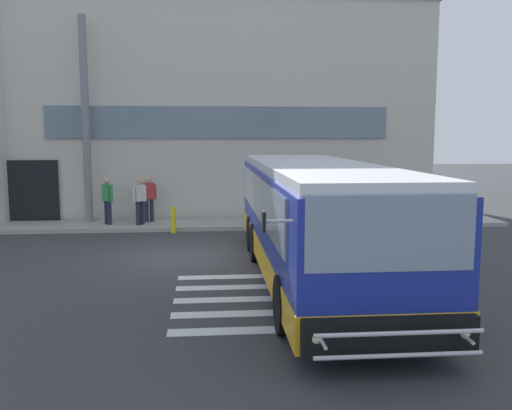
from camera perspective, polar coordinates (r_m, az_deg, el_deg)
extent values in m
cube|color=#353538|center=(15.40, -6.90, -5.28)|extent=(80.00, 90.00, 0.02)
cube|color=silver|center=(9.74, 4.11, -12.74)|extent=(4.40, 0.36, 0.01)
cube|color=silver|center=(10.58, 3.32, -11.08)|extent=(4.40, 0.36, 0.01)
cube|color=silver|center=(11.42, 2.65, -9.66)|extent=(4.40, 0.36, 0.01)
cube|color=silver|center=(12.28, 2.08, -8.44)|extent=(4.40, 0.36, 0.01)
cube|color=silver|center=(13.14, 1.59, -7.38)|extent=(4.40, 0.36, 0.01)
cube|color=beige|center=(27.04, -6.25, 9.17)|extent=(18.90, 12.00, 8.45)
cube|color=#56565B|center=(27.53, -6.38, 18.31)|extent=(19.10, 12.20, 0.30)
cube|color=black|center=(22.05, -22.10, 1.23)|extent=(1.80, 0.16, 2.40)
cube|color=slate|center=(20.99, -3.80, 8.58)|extent=(12.90, 0.10, 1.20)
cube|color=#9E9B93|center=(20.10, -6.48, -2.06)|extent=(22.90, 2.00, 0.15)
cylinder|color=slate|center=(20.89, -17.32, 8.41)|extent=(0.28, 0.28, 7.40)
cube|color=navy|center=(12.63, 6.18, -1.43)|extent=(2.56, 10.39, 2.15)
cube|color=#F2AD19|center=(12.77, 6.13, -4.98)|extent=(2.60, 10.43, 0.55)
cube|color=silver|center=(12.50, 6.26, 3.89)|extent=(2.46, 10.19, 0.20)
cube|color=gray|center=(7.62, 13.76, -2.84)|extent=(2.35, 0.12, 1.05)
cube|color=gray|center=(13.16, 11.50, 1.01)|extent=(0.05, 9.19, 0.95)
cube|color=gray|center=(12.67, 0.20, 0.92)|extent=(0.05, 9.19, 0.95)
cube|color=black|center=(7.57, 13.84, -0.19)|extent=(2.15, 0.10, 0.28)
cube|color=black|center=(7.86, 13.75, -13.06)|extent=(2.45, 0.20, 0.52)
sphere|color=beige|center=(8.20, 20.81, -12.33)|extent=(0.18, 0.18, 0.18)
sphere|color=beige|center=(7.57, 6.27, -13.56)|extent=(0.18, 0.18, 0.18)
cylinder|color=#B7B7BF|center=(7.45, 2.33, -1.69)|extent=(0.40, 0.05, 0.05)
cube|color=black|center=(7.43, 0.80, -1.71)|extent=(0.04, 0.20, 0.28)
cylinder|color=black|center=(9.97, 16.71, -9.55)|extent=(0.30, 1.00, 1.00)
cylinder|color=black|center=(9.38, 3.02, -10.32)|extent=(0.30, 1.00, 1.00)
cylinder|color=black|center=(14.96, 9.08, -3.70)|extent=(0.30, 1.00, 1.00)
cylinder|color=black|center=(14.57, 0.06, -3.90)|extent=(0.30, 1.00, 1.00)
cylinder|color=black|center=(16.20, 7.96, -2.83)|extent=(0.30, 1.00, 1.00)
cylinder|color=black|center=(15.84, -0.36, -2.99)|extent=(0.30, 1.00, 1.00)
cylinder|color=#B7B7BF|center=(7.59, 14.64, -14.92)|extent=(2.25, 0.06, 0.06)
cylinder|color=#B7B7BF|center=(7.48, 14.72, -12.79)|extent=(2.25, 0.06, 0.06)
cylinder|color=#B7B7BF|center=(8.07, 20.89, -12.66)|extent=(0.05, 0.50, 0.05)
cylinder|color=#B7B7BF|center=(7.46, 6.86, -13.89)|extent=(0.05, 0.50, 0.05)
cylinder|color=#1E2338|center=(20.17, -15.01, -0.79)|extent=(0.15, 0.15, 0.85)
cylinder|color=#1E2338|center=(20.34, -15.30, -0.73)|extent=(0.15, 0.15, 0.85)
cube|color=#338C4C|center=(20.17, -15.22, 1.25)|extent=(0.42, 0.43, 0.58)
sphere|color=tan|center=(20.13, -15.26, 2.44)|extent=(0.23, 0.23, 0.23)
cylinder|color=#338C4C|center=(19.96, -14.85, 1.06)|extent=(0.09, 0.09, 0.55)
cylinder|color=#338C4C|center=(20.39, -15.58, 1.16)|extent=(0.09, 0.09, 0.55)
cylinder|color=#1E2338|center=(19.93, -11.75, -0.79)|extent=(0.15, 0.15, 0.85)
cylinder|color=#1E2338|center=(19.80, -12.19, -0.85)|extent=(0.15, 0.15, 0.85)
cube|color=silver|center=(19.78, -12.03, 1.23)|extent=(0.42, 0.43, 0.58)
sphere|color=tan|center=(19.74, -12.06, 2.44)|extent=(0.23, 0.23, 0.23)
cylinder|color=silver|center=(19.95, -11.48, 1.15)|extent=(0.09, 0.09, 0.55)
cylinder|color=silver|center=(19.62, -12.57, 1.02)|extent=(0.09, 0.09, 0.55)
cylinder|color=#1E2338|center=(20.54, -10.80, -0.53)|extent=(0.15, 0.15, 0.85)
cylinder|color=#1E2338|center=(20.47, -11.32, -0.57)|extent=(0.15, 0.15, 0.85)
cube|color=#B23333|center=(20.42, -11.11, 1.44)|extent=(0.44, 0.37, 0.58)
sphere|color=tan|center=(20.38, -11.14, 2.62)|extent=(0.23, 0.23, 0.23)
cylinder|color=#B23333|center=(20.52, -10.46, 1.34)|extent=(0.09, 0.09, 0.55)
cylinder|color=#B23333|center=(20.33, -11.76, 1.26)|extent=(0.09, 0.09, 0.55)
cube|color=navy|center=(20.58, -11.28, 1.43)|extent=(0.35, 0.30, 0.44)
cylinder|color=yellow|center=(18.88, -8.59, -1.55)|extent=(0.18, 0.18, 0.90)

